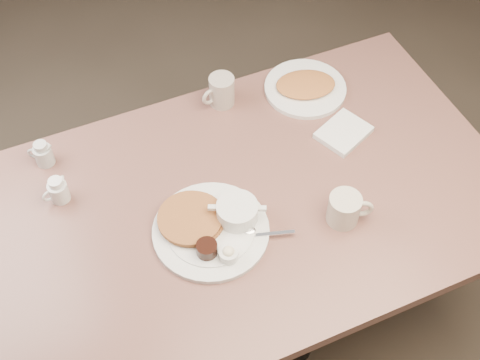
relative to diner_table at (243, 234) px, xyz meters
name	(u,v)px	position (x,y,z in m)	size (l,w,h in m)	color
room	(244,8)	(0.00, 0.00, 0.82)	(7.04, 8.04, 2.84)	#4C3F33
diner_table	(243,234)	(0.00, 0.00, 0.00)	(1.50, 0.90, 0.75)	#84564C
main_plate	(213,225)	(-0.11, -0.05, 0.19)	(0.41, 0.41, 0.07)	silver
coffee_mug_near	(345,209)	(0.22, -0.16, 0.22)	(0.13, 0.11, 0.09)	beige
napkin	(344,132)	(0.37, 0.10, 0.18)	(0.18, 0.17, 0.02)	silver
coffee_mug_far	(221,91)	(0.09, 0.37, 0.22)	(0.12, 0.09, 0.10)	#B0A397
creamer_left	(58,190)	(-0.46, 0.21, 0.21)	(0.08, 0.06, 0.08)	silver
creamer_right	(43,154)	(-0.47, 0.35, 0.21)	(0.07, 0.05, 0.08)	#BCBDB9
hash_plate	(305,87)	(0.36, 0.32, 0.18)	(0.32, 0.32, 0.04)	white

